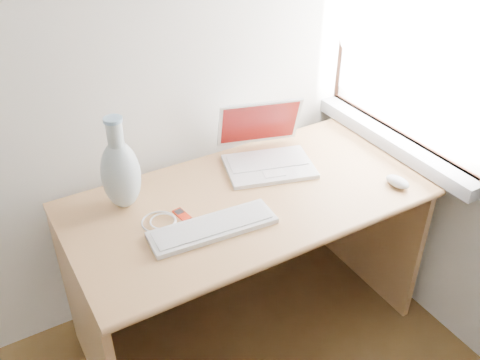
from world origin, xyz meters
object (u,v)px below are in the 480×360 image
laptop (263,152)px  desk (237,227)px  vase (121,172)px  external_keyboard (213,227)px

laptop → desk: bearing=-137.4°
vase → external_keyboard: bearing=-53.5°
desk → laptop: size_ratio=3.37×
desk → vase: 0.58m
laptop → vase: bearing=-164.2°
external_keyboard → vase: 0.40m
external_keyboard → vase: (-0.22, 0.30, 0.14)m
desk → laptop: bearing=26.2°
laptop → vase: vase is taller
desk → laptop: (0.19, 0.09, 0.27)m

